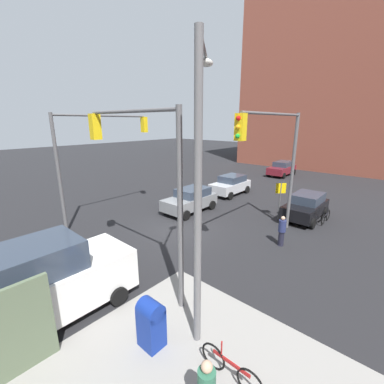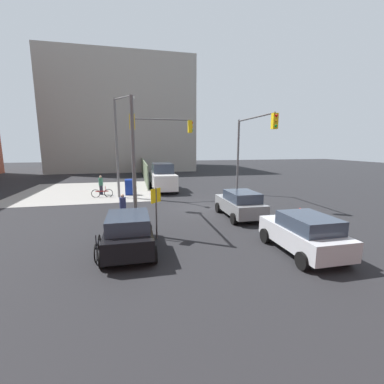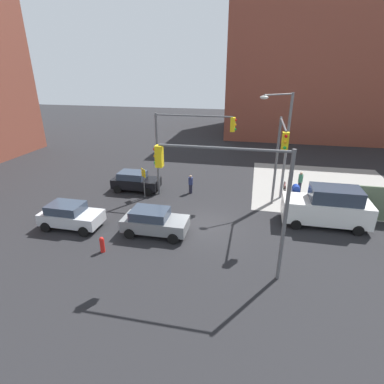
{
  "view_description": "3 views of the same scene",
  "coord_description": "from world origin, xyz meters",
  "px_view_note": "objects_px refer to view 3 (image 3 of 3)",
  "views": [
    {
      "loc": [
        9.8,
        9.69,
        6.05
      ],
      "look_at": [
        -1.4,
        -0.26,
        1.93
      ],
      "focal_mm": 24.0,
      "sensor_mm": 36.0,
      "label": 1
    },
    {
      "loc": [
        -16.84,
        4.5,
        4.23
      ],
      "look_at": [
        -1.4,
        1.0,
        1.41
      ],
      "focal_mm": 24.0,
      "sensor_mm": 36.0,
      "label": 2
    },
    {
      "loc": [
        2.9,
        -17.11,
        9.57
      ],
      "look_at": [
        -0.87,
        0.45,
        2.11
      ],
      "focal_mm": 28.0,
      "sensor_mm": 36.0,
      "label": 3
    }
  ],
  "objects_px": {
    "traffic_signal_nw_corner": "(187,139)",
    "fire_hydrant": "(102,244)",
    "traffic_signal_ne_corner": "(280,151)",
    "hatchback_silver": "(70,215)",
    "street_lamp_corner": "(283,140)",
    "bicycle_at_crosswalk": "(139,181)",
    "mailbox_blue": "(295,193)",
    "traffic_signal_se_corner": "(234,186)",
    "van_white_delivery": "(328,207)",
    "pedestrian_waiting": "(191,184)",
    "hatchback_black": "(135,181)",
    "coupe_gray": "(154,221)",
    "pedestrian_crossing": "(300,182)",
    "bicycle_leaning_on_fence": "(285,187)"
  },
  "relations": [
    {
      "from": "pedestrian_waiting",
      "to": "mailbox_blue",
      "type": "bearing_deg",
      "value": 151.75
    },
    {
      "from": "fire_hydrant",
      "to": "bicycle_at_crosswalk",
      "type": "relative_size",
      "value": 0.54
    },
    {
      "from": "traffic_signal_ne_corner",
      "to": "street_lamp_corner",
      "type": "relative_size",
      "value": 0.81
    },
    {
      "from": "traffic_signal_se_corner",
      "to": "street_lamp_corner",
      "type": "distance_m",
      "value": 10.47
    },
    {
      "from": "van_white_delivery",
      "to": "bicycle_at_crosswalk",
      "type": "distance_m",
      "value": 15.23
    },
    {
      "from": "pedestrian_waiting",
      "to": "bicycle_leaning_on_fence",
      "type": "height_order",
      "value": "pedestrian_waiting"
    },
    {
      "from": "hatchback_black",
      "to": "van_white_delivery",
      "type": "xyz_separation_m",
      "value": [
        14.45,
        -3.0,
        0.44
      ]
    },
    {
      "from": "traffic_signal_nw_corner",
      "to": "traffic_signal_ne_corner",
      "type": "xyz_separation_m",
      "value": [
        6.65,
        -1.9,
        -0.06
      ]
    },
    {
      "from": "traffic_signal_nw_corner",
      "to": "street_lamp_corner",
      "type": "height_order",
      "value": "street_lamp_corner"
    },
    {
      "from": "van_white_delivery",
      "to": "pedestrian_crossing",
      "type": "xyz_separation_m",
      "value": [
        -1.01,
        5.6,
        -0.38
      ]
    },
    {
      "from": "traffic_signal_nw_corner",
      "to": "mailbox_blue",
      "type": "relative_size",
      "value": 4.55
    },
    {
      "from": "coupe_gray",
      "to": "bicycle_leaning_on_fence",
      "type": "distance_m",
      "value": 12.22
    },
    {
      "from": "coupe_gray",
      "to": "hatchback_silver",
      "type": "distance_m",
      "value": 5.54
    },
    {
      "from": "traffic_signal_nw_corner",
      "to": "fire_hydrant",
      "type": "bearing_deg",
      "value": -108.13
    },
    {
      "from": "pedestrian_crossing",
      "to": "bicycle_at_crosswalk",
      "type": "xyz_separation_m",
      "value": [
        -13.6,
        -1.4,
        -0.55
      ]
    },
    {
      "from": "traffic_signal_se_corner",
      "to": "fire_hydrant",
      "type": "xyz_separation_m",
      "value": [
        -7.11,
        0.3,
        -4.19
      ]
    },
    {
      "from": "hatchback_silver",
      "to": "street_lamp_corner",
      "type": "bearing_deg",
      "value": 29.82
    },
    {
      "from": "traffic_signal_se_corner",
      "to": "pedestrian_crossing",
      "type": "xyz_separation_m",
      "value": [
        4.69,
        11.9,
        -3.77
      ]
    },
    {
      "from": "bicycle_leaning_on_fence",
      "to": "hatchback_silver",
      "type": "bearing_deg",
      "value": -146.58
    },
    {
      "from": "hatchback_black",
      "to": "pedestrian_waiting",
      "type": "relative_size",
      "value": 2.46
    },
    {
      "from": "traffic_signal_nw_corner",
      "to": "pedestrian_crossing",
      "type": "height_order",
      "value": "traffic_signal_nw_corner"
    },
    {
      "from": "pedestrian_crossing",
      "to": "pedestrian_waiting",
      "type": "height_order",
      "value": "pedestrian_crossing"
    },
    {
      "from": "hatchback_black",
      "to": "van_white_delivery",
      "type": "bearing_deg",
      "value": -11.73
    },
    {
      "from": "traffic_signal_ne_corner",
      "to": "van_white_delivery",
      "type": "height_order",
      "value": "traffic_signal_ne_corner"
    },
    {
      "from": "fire_hydrant",
      "to": "hatchback_silver",
      "type": "xyz_separation_m",
      "value": [
        -3.33,
        2.2,
        0.36
      ]
    },
    {
      "from": "coupe_gray",
      "to": "pedestrian_crossing",
      "type": "height_order",
      "value": "pedestrian_crossing"
    },
    {
      "from": "mailbox_blue",
      "to": "coupe_gray",
      "type": "xyz_separation_m",
      "value": [
        -9.01,
        -6.66,
        0.08
      ]
    },
    {
      "from": "traffic_signal_ne_corner",
      "to": "fire_hydrant",
      "type": "bearing_deg",
      "value": -144.4
    },
    {
      "from": "mailbox_blue",
      "to": "van_white_delivery",
      "type": "height_order",
      "value": "van_white_delivery"
    },
    {
      "from": "hatchback_silver",
      "to": "bicycle_at_crosswalk",
      "type": "bearing_deg",
      "value": 79.18
    },
    {
      "from": "traffic_signal_nw_corner",
      "to": "pedestrian_crossing",
      "type": "relative_size",
      "value": 3.76
    },
    {
      "from": "traffic_signal_se_corner",
      "to": "van_white_delivery",
      "type": "relative_size",
      "value": 1.2
    },
    {
      "from": "traffic_signal_nw_corner",
      "to": "pedestrian_waiting",
      "type": "bearing_deg",
      "value": 77.75
    },
    {
      "from": "bicycle_leaning_on_fence",
      "to": "mailbox_blue",
      "type": "bearing_deg",
      "value": -74.72
    },
    {
      "from": "street_lamp_corner",
      "to": "hatchback_silver",
      "type": "relative_size",
      "value": 2.08
    },
    {
      "from": "traffic_signal_se_corner",
      "to": "van_white_delivery",
      "type": "distance_m",
      "value": 9.15
    },
    {
      "from": "hatchback_silver",
      "to": "pedestrian_waiting",
      "type": "relative_size",
      "value": 2.46
    },
    {
      "from": "street_lamp_corner",
      "to": "bicycle_leaning_on_fence",
      "type": "relative_size",
      "value": 4.57
    },
    {
      "from": "traffic_signal_nw_corner",
      "to": "fire_hydrant",
      "type": "distance_m",
      "value": 10.06
    },
    {
      "from": "traffic_signal_ne_corner",
      "to": "hatchback_silver",
      "type": "bearing_deg",
      "value": -160.29
    },
    {
      "from": "traffic_signal_nw_corner",
      "to": "pedestrian_crossing",
      "type": "xyz_separation_m",
      "value": [
        8.95,
        2.9,
        -3.77
      ]
    },
    {
      "from": "street_lamp_corner",
      "to": "bicycle_at_crosswalk",
      "type": "xyz_separation_m",
      "value": [
        -11.7,
        0.41,
        -4.35
      ]
    },
    {
      "from": "hatchback_black",
      "to": "coupe_gray",
      "type": "distance_m",
      "value": 7.51
    },
    {
      "from": "coupe_gray",
      "to": "fire_hydrant",
      "type": "bearing_deg",
      "value": -130.76
    },
    {
      "from": "street_lamp_corner",
      "to": "van_white_delivery",
      "type": "height_order",
      "value": "street_lamp_corner"
    },
    {
      "from": "pedestrian_crossing",
      "to": "traffic_signal_ne_corner",
      "type": "bearing_deg",
      "value": -28.28
    },
    {
      "from": "traffic_signal_se_corner",
      "to": "hatchback_black",
      "type": "xyz_separation_m",
      "value": [
        -8.75,
        9.3,
        -3.83
      ]
    },
    {
      "from": "pedestrian_waiting",
      "to": "bicycle_leaning_on_fence",
      "type": "relative_size",
      "value": 0.9
    },
    {
      "from": "bicycle_at_crosswalk",
      "to": "mailbox_blue",
      "type": "bearing_deg",
      "value": -4.4
    },
    {
      "from": "fire_hydrant",
      "to": "traffic_signal_se_corner",
      "type": "bearing_deg",
      "value": -2.42
    }
  ]
}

